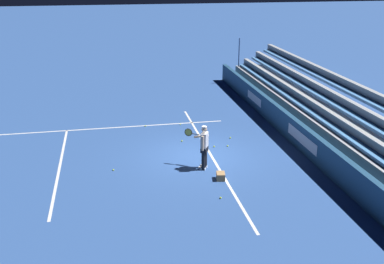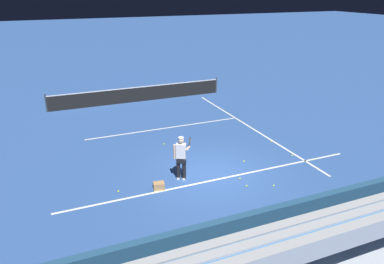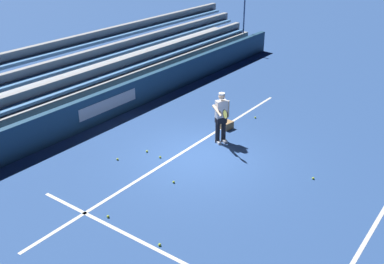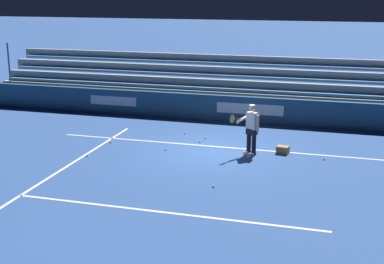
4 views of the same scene
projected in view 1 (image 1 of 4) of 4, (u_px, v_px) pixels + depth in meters
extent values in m
plane|color=#2D5193|center=(199.00, 156.00, 18.33)|extent=(160.00, 160.00, 0.00)
cube|color=white|center=(211.00, 155.00, 18.42)|extent=(12.00, 0.10, 0.01)
cube|color=white|center=(99.00, 129.00, 21.40)|extent=(0.10, 12.00, 0.01)
cube|color=white|center=(60.00, 166.00, 17.35)|extent=(8.22, 0.10, 0.01)
cube|color=navy|center=(300.00, 136.00, 18.92)|extent=(24.96, 0.24, 1.10)
cube|color=silver|center=(302.00, 139.00, 18.47)|extent=(2.80, 0.01, 0.44)
cube|color=silver|center=(254.00, 98.00, 24.14)|extent=(2.20, 0.01, 0.40)
cube|color=#9EA3A8|center=(339.00, 133.00, 19.24)|extent=(23.71, 2.40, 1.10)
cube|color=#4C89CC|center=(324.00, 120.00, 18.88)|extent=(23.24, 0.40, 0.12)
cube|color=#9EA3A8|center=(330.00, 117.00, 18.88)|extent=(23.71, 0.24, 0.45)
cube|color=#4C89CC|center=(342.00, 109.00, 18.87)|extent=(23.24, 0.40, 0.12)
cube|color=#9EA3A8|center=(349.00, 105.00, 18.87)|extent=(23.71, 0.24, 0.45)
cube|color=#4C89CC|center=(361.00, 98.00, 18.86)|extent=(23.24, 0.40, 0.12)
cube|color=#9EA3A8|center=(368.00, 94.00, 18.86)|extent=(23.71, 0.24, 0.45)
cylinder|color=#4C70B2|center=(239.00, 61.00, 29.32)|extent=(0.08, 0.08, 2.95)
cylinder|color=black|center=(203.00, 159.00, 16.90)|extent=(0.15, 0.15, 0.88)
cylinder|color=black|center=(205.00, 157.00, 17.10)|extent=(0.15, 0.15, 0.88)
cube|color=white|center=(202.00, 168.00, 17.06)|extent=(0.23, 0.30, 0.09)
cube|color=white|center=(204.00, 166.00, 17.25)|extent=(0.23, 0.30, 0.09)
cube|color=black|center=(204.00, 149.00, 16.87)|extent=(0.40, 0.36, 0.20)
cube|color=white|center=(204.00, 140.00, 16.75)|extent=(0.42, 0.36, 0.58)
sphere|color=beige|center=(204.00, 129.00, 16.60)|extent=(0.21, 0.21, 0.21)
cylinder|color=white|center=(204.00, 127.00, 16.57)|extent=(0.20, 0.20, 0.05)
cylinder|color=beige|center=(203.00, 143.00, 16.54)|extent=(0.09, 0.09, 0.56)
cylinder|color=beige|center=(201.00, 136.00, 17.01)|extent=(0.37, 0.55, 0.24)
cylinder|color=black|center=(195.00, 134.00, 17.06)|extent=(0.18, 0.28, 0.03)
torus|color=black|center=(188.00, 132.00, 17.13)|extent=(0.18, 0.28, 0.31)
cylinder|color=#D6D14C|center=(188.00, 132.00, 17.13)|extent=(0.14, 0.24, 0.27)
cube|color=#A87F51|center=(221.00, 176.00, 16.23)|extent=(0.45, 0.36, 0.26)
sphere|color=#CCE533|center=(230.00, 138.00, 20.15)|extent=(0.07, 0.07, 0.07)
sphere|color=#CCE533|center=(180.00, 124.00, 21.89)|extent=(0.07, 0.07, 0.07)
sphere|color=#CCE533|center=(113.00, 170.00, 16.96)|extent=(0.07, 0.07, 0.07)
sphere|color=#CCE533|center=(228.00, 146.00, 19.23)|extent=(0.07, 0.07, 0.07)
sphere|color=#CCE533|center=(221.00, 198.00, 14.91)|extent=(0.07, 0.07, 0.07)
sphere|color=#CCE533|center=(145.00, 126.00, 21.65)|extent=(0.07, 0.07, 0.07)
sphere|color=#CCE533|center=(214.00, 146.00, 19.18)|extent=(0.07, 0.07, 0.07)
sphere|color=#CCE533|center=(182.00, 141.00, 19.79)|extent=(0.07, 0.07, 0.07)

